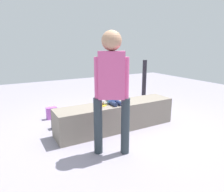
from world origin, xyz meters
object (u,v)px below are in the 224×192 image
object	(u,v)px
cake_plate	(101,104)
handbag_black_leather	(60,123)
gift_bag	(52,113)
cake_box_white	(123,108)
party_cup_red	(86,109)
child_seated	(113,92)
handbag_brown_canvas	(121,101)
water_bottle_near_gift	(91,117)
adult_standing	(112,83)

from	to	relation	value
cake_plate	handbag_black_leather	distance (m)	0.91
gift_bag	cake_box_white	size ratio (longest dim) A/B	1.02
gift_bag	handbag_black_leather	world-z (taller)	same
cake_plate	cake_box_white	size ratio (longest dim) A/B	0.77
cake_plate	party_cup_red	bearing A→B (deg)	80.49
gift_bag	cake_box_white	world-z (taller)	gift_bag
child_seated	gift_bag	bearing A→B (deg)	127.49
party_cup_red	cake_box_white	size ratio (longest dim) A/B	0.31
handbag_black_leather	handbag_brown_canvas	size ratio (longest dim) A/B	0.88
gift_bag	water_bottle_near_gift	distance (m)	0.88
adult_standing	party_cup_red	size ratio (longest dim) A/B	19.08
water_bottle_near_gift	party_cup_red	distance (m)	0.68
adult_standing	cake_plate	world-z (taller)	adult_standing
adult_standing	cake_box_white	xyz separation A→B (m)	(1.21, 1.60, -0.98)
cake_plate	handbag_brown_canvas	world-z (taller)	cake_plate
cake_plate	handbag_brown_canvas	distance (m)	1.74
cake_plate	handbag_black_leather	size ratio (longest dim) A/B	0.73
adult_standing	handbag_black_leather	size ratio (longest dim) A/B	5.61
adult_standing	water_bottle_near_gift	distance (m)	1.65
water_bottle_near_gift	handbag_black_leather	distance (m)	0.66
child_seated	gift_bag	distance (m)	1.53
cake_plate	cake_box_white	xyz separation A→B (m)	(1.00, 0.83, -0.46)
adult_standing	handbag_brown_canvas	size ratio (longest dim) A/B	4.91
adult_standing	cake_box_white	world-z (taller)	adult_standing
cake_plate	party_cup_red	distance (m)	1.33
cake_box_white	handbag_black_leather	distance (m)	1.64
child_seated	handbag_brown_canvas	size ratio (longest dim) A/B	1.38
child_seated	handbag_black_leather	bearing A→B (deg)	146.71
gift_bag	cake_box_white	distance (m)	1.66
adult_standing	cake_box_white	size ratio (longest dim) A/B	5.94
water_bottle_near_gift	handbag_black_leather	xyz separation A→B (m)	(-0.66, -0.03, 0.01)
child_seated	handbag_brown_canvas	world-z (taller)	child_seated
party_cup_red	handbag_brown_canvas	world-z (taller)	handbag_brown_canvas
adult_standing	water_bottle_near_gift	world-z (taller)	adult_standing
adult_standing	gift_bag	distance (m)	2.12
party_cup_red	handbag_brown_canvas	distance (m)	0.98
adult_standing	handbag_black_leather	distance (m)	1.65
water_bottle_near_gift	cake_box_white	xyz separation A→B (m)	(0.95, 0.27, -0.03)
cake_box_white	handbag_black_leather	bearing A→B (deg)	-169.55
cake_box_white	handbag_black_leather	xyz separation A→B (m)	(-1.61, -0.30, 0.04)
water_bottle_near_gift	cake_box_white	world-z (taller)	water_bottle_near_gift
party_cup_red	handbag_brown_canvas	bearing A→B (deg)	-0.46
child_seated	party_cup_red	xyz separation A→B (m)	(-0.03, 1.25, -0.67)
cake_box_white	cake_plate	bearing A→B (deg)	-140.30
child_seated	adult_standing	size ratio (longest dim) A/B	0.28
handbag_black_leather	adult_standing	bearing A→B (deg)	-72.87
handbag_brown_canvas	party_cup_red	bearing A→B (deg)	179.54
gift_bag	handbag_black_leather	bearing A→B (deg)	-87.98
water_bottle_near_gift	party_cup_red	world-z (taller)	water_bottle_near_gift
water_bottle_near_gift	handbag_brown_canvas	world-z (taller)	handbag_brown_canvas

